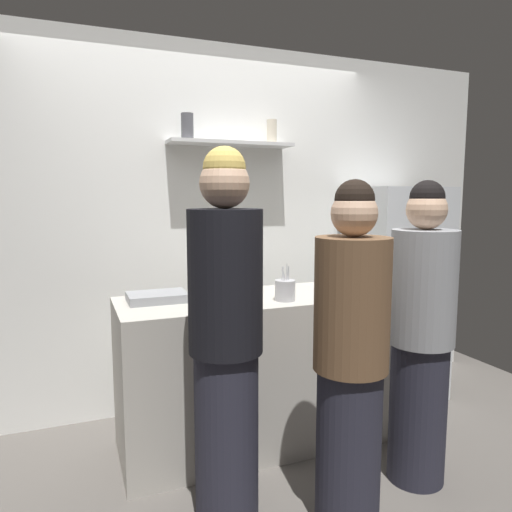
{
  "coord_description": "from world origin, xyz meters",
  "views": [
    {
      "loc": [
        -0.89,
        -2.09,
        1.54
      ],
      "look_at": [
        0.15,
        0.54,
        1.18
      ],
      "focal_mm": 33.2,
      "sensor_mm": 36.0,
      "label": 1
    }
  ],
  "objects": [
    {
      "name": "baking_pan",
      "position": [
        -0.43,
        0.63,
        0.95
      ],
      "size": [
        0.34,
        0.24,
        0.05
      ],
      "primitive_type": "cube",
      "color": "gray",
      "rests_on": "counter"
    },
    {
      "name": "refrigerator",
      "position": [
        1.42,
        0.85,
        0.8
      ],
      "size": [
        0.64,
        0.62,
        1.6
      ],
      "color": "silver",
      "rests_on": "ground"
    },
    {
      "name": "ground_plane",
      "position": [
        0.0,
        0.0,
        0.0
      ],
      "size": [
        5.28,
        5.28,
        0.0
      ],
      "primitive_type": "plane",
      "color": "#59544F"
    },
    {
      "name": "counter",
      "position": [
        0.15,
        0.54,
        0.46
      ],
      "size": [
        1.66,
        0.63,
        0.93
      ],
      "primitive_type": "cube",
      "color": "#B7B2A8",
      "rests_on": "ground"
    },
    {
      "name": "person_blonde",
      "position": [
        -0.25,
        -0.08,
        0.88
      ],
      "size": [
        0.34,
        0.34,
        1.75
      ],
      "rotation": [
        0.0,
        0.0,
        1.1
      ],
      "color": "#262633",
      "rests_on": "ground"
    },
    {
      "name": "wine_bottle_green_glass",
      "position": [
        0.75,
        0.35,
        1.04
      ],
      "size": [
        0.07,
        0.07,
        0.3
      ],
      "color": "#19471E",
      "rests_on": "counter"
    },
    {
      "name": "water_bottle_plastic",
      "position": [
        0.85,
        0.71,
        1.05
      ],
      "size": [
        0.09,
        0.09,
        0.26
      ],
      "color": "silver",
      "rests_on": "counter"
    },
    {
      "name": "person_grey_hoodie",
      "position": [
        0.81,
        -0.15,
        0.8
      ],
      "size": [
        0.34,
        0.34,
        1.62
      ],
      "rotation": [
        0.0,
        0.0,
        0.52
      ],
      "color": "#262633",
      "rests_on": "ground"
    },
    {
      "name": "person_brown_jacket",
      "position": [
        0.27,
        -0.33,
        0.79
      ],
      "size": [
        0.34,
        0.34,
        1.61
      ],
      "rotation": [
        0.0,
        0.0,
        2.4
      ],
      "color": "#262633",
      "rests_on": "ground"
    },
    {
      "name": "utensil_holder",
      "position": [
        0.27,
        0.37,
        0.99
      ],
      "size": [
        0.12,
        0.12,
        0.22
      ],
      "color": "#B2B2B7",
      "rests_on": "counter"
    },
    {
      "name": "wine_bottle_amber_glass",
      "position": [
        0.75,
        0.57,
        1.05
      ],
      "size": [
        0.07,
        0.07,
        0.31
      ],
      "color": "#472814",
      "rests_on": "counter"
    },
    {
      "name": "back_wall_assembly",
      "position": [
        0.0,
        1.25,
        1.3
      ],
      "size": [
        4.8,
        0.32,
        2.6
      ],
      "color": "white",
      "rests_on": "ground"
    }
  ]
}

